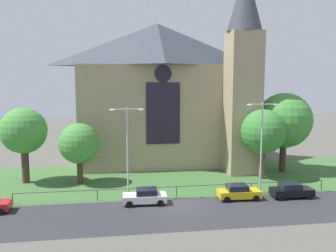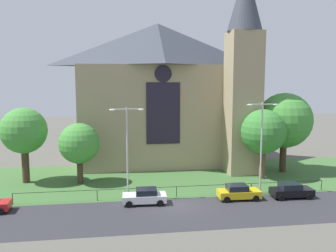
{
  "view_description": "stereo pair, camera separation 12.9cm",
  "coord_description": "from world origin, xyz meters",
  "px_view_note": "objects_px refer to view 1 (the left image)",
  "views": [
    {
      "loc": [
        -5.8,
        -32.27,
        11.82
      ],
      "look_at": [
        0.07,
        8.0,
        6.69
      ],
      "focal_mm": 37.9,
      "sensor_mm": 36.0,
      "label": 1
    },
    {
      "loc": [
        -5.67,
        -32.28,
        11.82
      ],
      "look_at": [
        0.07,
        8.0,
        6.69
      ],
      "focal_mm": 37.9,
      "sensor_mm": 36.0,
      "label": 2
    }
  ],
  "objects_px": {
    "tree_right_far": "(284,121)",
    "parked_car_yellow": "(238,192)",
    "tree_right_near": "(263,132)",
    "streetlamp_far": "(262,137)",
    "streetlamp_near": "(127,143)",
    "tree_left_far": "(24,131)",
    "parked_car_black": "(291,190)",
    "parked_car_white": "(145,196)",
    "church_building": "(163,92)",
    "tree_left_near": "(79,144)"
  },
  "relations": [
    {
      "from": "tree_left_near",
      "to": "parked_car_white",
      "type": "distance_m",
      "value": 11.34
    },
    {
      "from": "tree_right_far",
      "to": "parked_car_yellow",
      "type": "height_order",
      "value": "tree_right_far"
    },
    {
      "from": "tree_right_near",
      "to": "church_building",
      "type": "bearing_deg",
      "value": 135.74
    },
    {
      "from": "tree_right_far",
      "to": "parked_car_yellow",
      "type": "distance_m",
      "value": 14.99
    },
    {
      "from": "tree_right_far",
      "to": "tree_right_near",
      "type": "bearing_deg",
      "value": -145.6
    },
    {
      "from": "tree_right_far",
      "to": "streetlamp_far",
      "type": "distance_m",
      "value": 10.72
    },
    {
      "from": "church_building",
      "to": "parked_car_white",
      "type": "distance_m",
      "value": 20.49
    },
    {
      "from": "tree_left_far",
      "to": "streetlamp_far",
      "type": "distance_m",
      "value": 26.79
    },
    {
      "from": "tree_left_near",
      "to": "church_building",
      "type": "bearing_deg",
      "value": 40.86
    },
    {
      "from": "tree_left_near",
      "to": "tree_right_far",
      "type": "bearing_deg",
      "value": 4.04
    },
    {
      "from": "parked_car_yellow",
      "to": "parked_car_black",
      "type": "height_order",
      "value": "same"
    },
    {
      "from": "streetlamp_near",
      "to": "parked_car_black",
      "type": "xyz_separation_m",
      "value": [
        16.57,
        -1.72,
        -5.09
      ]
    },
    {
      "from": "tree_left_near",
      "to": "streetlamp_far",
      "type": "bearing_deg",
      "value": -18.85
    },
    {
      "from": "tree_right_near",
      "to": "parked_car_yellow",
      "type": "relative_size",
      "value": 2.0
    },
    {
      "from": "streetlamp_near",
      "to": "parked_car_yellow",
      "type": "bearing_deg",
      "value": -7.68
    },
    {
      "from": "tree_left_far",
      "to": "parked_car_black",
      "type": "xyz_separation_m",
      "value": [
        28.25,
        -9.59,
        -5.35
      ]
    },
    {
      "from": "streetlamp_far",
      "to": "parked_car_white",
      "type": "xyz_separation_m",
      "value": [
        -12.33,
        -1.49,
        -5.28
      ]
    },
    {
      "from": "tree_left_far",
      "to": "tree_right_near",
      "type": "bearing_deg",
      "value": -4.49
    },
    {
      "from": "parked_car_black",
      "to": "tree_right_far",
      "type": "bearing_deg",
      "value": 69.55
    },
    {
      "from": "tree_right_far",
      "to": "parked_car_white",
      "type": "bearing_deg",
      "value": -152.44
    },
    {
      "from": "tree_left_near",
      "to": "streetlamp_near",
      "type": "relative_size",
      "value": 0.76
    },
    {
      "from": "tree_left_near",
      "to": "parked_car_yellow",
      "type": "bearing_deg",
      "value": -26.24
    },
    {
      "from": "tree_left_near",
      "to": "tree_right_far",
      "type": "distance_m",
      "value": 26.02
    },
    {
      "from": "streetlamp_far",
      "to": "parked_car_white",
      "type": "relative_size",
      "value": 2.27
    },
    {
      "from": "tree_right_near",
      "to": "streetlamp_near",
      "type": "xyz_separation_m",
      "value": [
        -16.54,
        -5.66,
        0.08
      ]
    },
    {
      "from": "tree_right_near",
      "to": "parked_car_yellow",
      "type": "bearing_deg",
      "value": -127.65
    },
    {
      "from": "church_building",
      "to": "parked_car_white",
      "type": "height_order",
      "value": "church_building"
    },
    {
      "from": "streetlamp_near",
      "to": "parked_car_yellow",
      "type": "relative_size",
      "value": 2.2
    },
    {
      "from": "church_building",
      "to": "parked_car_yellow",
      "type": "height_order",
      "value": "church_building"
    },
    {
      "from": "tree_left_near",
      "to": "parked_car_yellow",
      "type": "xyz_separation_m",
      "value": [
        16.35,
        -8.06,
        -3.95
      ]
    },
    {
      "from": "parked_car_yellow",
      "to": "tree_right_near",
      "type": "bearing_deg",
      "value": 53.99
    },
    {
      "from": "tree_right_near",
      "to": "parked_car_white",
      "type": "xyz_separation_m",
      "value": [
        -14.94,
        -7.15,
        -5.01
      ]
    },
    {
      "from": "church_building",
      "to": "parked_car_black",
      "type": "bearing_deg",
      "value": -58.83
    },
    {
      "from": "parked_car_yellow",
      "to": "streetlamp_far",
      "type": "bearing_deg",
      "value": 28.78
    },
    {
      "from": "church_building",
      "to": "tree_left_far",
      "type": "height_order",
      "value": "church_building"
    },
    {
      "from": "tree_right_near",
      "to": "streetlamp_near",
      "type": "distance_m",
      "value": 17.48
    },
    {
      "from": "tree_left_far",
      "to": "streetlamp_near",
      "type": "xyz_separation_m",
      "value": [
        11.68,
        -7.87,
        -0.26
      ]
    },
    {
      "from": "tree_right_far",
      "to": "streetlamp_near",
      "type": "height_order",
      "value": "tree_right_far"
    },
    {
      "from": "streetlamp_near",
      "to": "parked_car_white",
      "type": "xyz_separation_m",
      "value": [
        1.6,
        -1.49,
        -5.09
      ]
    },
    {
      "from": "streetlamp_near",
      "to": "tree_left_near",
      "type": "bearing_deg",
      "value": 129.01
    },
    {
      "from": "parked_car_white",
      "to": "parked_car_black",
      "type": "xyz_separation_m",
      "value": [
        14.97,
        -0.23,
        0.0
      ]
    },
    {
      "from": "tree_left_near",
      "to": "tree_right_near",
      "type": "relative_size",
      "value": 0.83
    },
    {
      "from": "tree_right_near",
      "to": "streetlamp_far",
      "type": "bearing_deg",
      "value": -114.76
    },
    {
      "from": "tree_right_far",
      "to": "streetlamp_near",
      "type": "distance_m",
      "value": 22.22
    },
    {
      "from": "streetlamp_far",
      "to": "parked_car_yellow",
      "type": "xyz_separation_m",
      "value": [
        -2.9,
        -1.49,
        -5.28
      ]
    },
    {
      "from": "tree_right_far",
      "to": "church_building",
      "type": "bearing_deg",
      "value": 152.31
    },
    {
      "from": "tree_right_near",
      "to": "streetlamp_far",
      "type": "height_order",
      "value": "streetlamp_far"
    },
    {
      "from": "tree_right_far",
      "to": "streetlamp_far",
      "type": "height_order",
      "value": "tree_right_far"
    },
    {
      "from": "parked_car_yellow",
      "to": "parked_car_black",
      "type": "xyz_separation_m",
      "value": [
        5.54,
        -0.23,
        0.0
      ]
    },
    {
      "from": "church_building",
      "to": "tree_right_near",
      "type": "xyz_separation_m",
      "value": [
        10.78,
        -10.51,
        -4.52
      ]
    }
  ]
}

